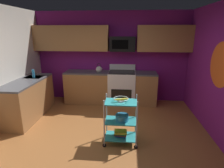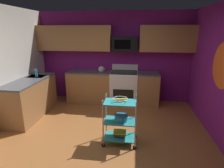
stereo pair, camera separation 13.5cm
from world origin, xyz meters
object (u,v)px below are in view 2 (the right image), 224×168
(dish_soap_bottle, at_px, (36,73))
(microwave, at_px, (125,44))
(oven_range, at_px, (124,87))
(rolling_cart, at_px, (120,121))
(fruit_bowl, at_px, (120,99))
(book_stack, at_px, (120,133))
(kettle, at_px, (101,69))
(mixing_bowl_large, at_px, (121,118))

(dish_soap_bottle, bearing_deg, microwave, 22.85)
(oven_range, bearing_deg, dish_soap_bottle, -159.51)
(rolling_cart, height_order, fruit_bowl, rolling_cart)
(book_stack, bearing_deg, kettle, 109.28)
(mixing_bowl_large, xyz_separation_m, book_stack, (-0.02, 0.00, -0.33))
(fruit_bowl, distance_m, kettle, 2.18)
(oven_range, xyz_separation_m, fruit_bowl, (0.06, -2.06, 0.40))
(book_stack, relative_size, kettle, 0.91)
(mixing_bowl_large, relative_size, book_stack, 1.05)
(oven_range, relative_size, rolling_cart, 1.20)
(fruit_bowl, bearing_deg, oven_range, 91.73)
(mixing_bowl_large, xyz_separation_m, dish_soap_bottle, (-2.28, 1.24, 0.50))
(rolling_cart, height_order, kettle, kettle)
(dish_soap_bottle, bearing_deg, mixing_bowl_large, -28.53)
(microwave, bearing_deg, rolling_cart, -88.34)
(rolling_cart, distance_m, fruit_bowl, 0.42)
(fruit_bowl, relative_size, dish_soap_bottle, 1.36)
(fruit_bowl, xyz_separation_m, kettle, (-0.72, 2.06, 0.12))
(fruit_bowl, xyz_separation_m, dish_soap_bottle, (-2.26, 1.24, 0.14))
(oven_range, height_order, rolling_cart, oven_range)
(rolling_cart, bearing_deg, microwave, 91.66)
(kettle, bearing_deg, mixing_bowl_large, -70.18)
(mixing_bowl_large, xyz_separation_m, kettle, (-0.74, 2.06, 0.48))
(microwave, xyz_separation_m, fruit_bowl, (0.06, -2.16, -0.82))
(rolling_cart, height_order, mixing_bowl_large, rolling_cart)
(rolling_cart, height_order, dish_soap_bottle, dish_soap_bottle)
(fruit_bowl, relative_size, book_stack, 1.13)
(kettle, bearing_deg, oven_range, 0.34)
(dish_soap_bottle, bearing_deg, book_stack, -28.76)
(kettle, distance_m, dish_soap_bottle, 1.74)
(oven_range, height_order, kettle, kettle)
(microwave, bearing_deg, book_stack, -88.34)
(oven_range, bearing_deg, book_stack, -88.27)
(fruit_bowl, bearing_deg, microwave, 91.66)
(oven_range, relative_size, mixing_bowl_large, 4.37)
(oven_range, distance_m, mixing_bowl_large, 2.06)
(microwave, relative_size, book_stack, 2.91)
(rolling_cart, distance_m, mixing_bowl_large, 0.07)
(fruit_bowl, xyz_separation_m, book_stack, (0.00, 0.00, -0.69))
(book_stack, distance_m, kettle, 2.32)
(oven_range, xyz_separation_m, kettle, (-0.66, -0.00, 0.52))
(dish_soap_bottle, bearing_deg, oven_range, 20.49)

